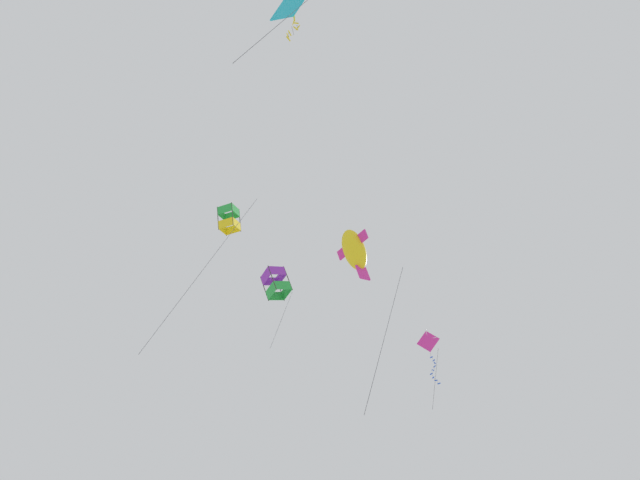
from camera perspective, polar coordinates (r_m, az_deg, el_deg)
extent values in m
cube|color=purple|center=(30.41, -4.37, -4.07)|extent=(0.93, 0.93, 0.54)
cube|color=purple|center=(29.86, -6.12, -4.01)|extent=(0.93, 0.93, 0.54)
cube|color=purple|center=(30.50, -5.67, -4.65)|extent=(0.88, 0.88, 0.94)
cube|color=purple|center=(29.77, -4.80, -3.43)|extent=(0.88, 0.88, 0.94)
cube|color=green|center=(29.86, -3.77, -5.71)|extent=(0.93, 0.93, 0.54)
cube|color=green|center=(29.31, -5.54, -5.68)|extent=(0.93, 0.93, 0.54)
cube|color=green|center=(29.95, -5.09, -6.29)|extent=(0.88, 0.88, 0.94)
cube|color=green|center=(29.22, -4.19, -5.09)|extent=(0.88, 0.88, 0.94)
cylinder|color=#332D28|center=(30.50, -4.51, -5.48)|extent=(0.53, 0.53, 1.60)
cylinder|color=#332D28|center=(29.77, -3.62, -4.28)|extent=(0.53, 0.53, 1.60)
cylinder|color=#332D28|center=(29.95, -6.26, -5.44)|extent=(0.53, 0.53, 1.60)
cylinder|color=#332D28|center=(29.22, -5.39, -4.22)|extent=(0.53, 0.53, 1.60)
cylinder|color=#47474C|center=(27.70, -4.32, -8.81)|extent=(0.79, 0.71, 4.26)
cube|color=green|center=(25.71, -9.82, 2.73)|extent=(0.80, 0.25, 0.39)
cube|color=green|center=(25.10, -10.66, 3.46)|extent=(0.80, 0.25, 0.39)
cube|color=green|center=(25.56, -11.01, 2.84)|extent=(0.10, 0.88, 0.69)
cube|color=green|center=(25.26, -9.46, 3.34)|extent=(0.10, 0.88, 0.69)
cube|color=yellow|center=(25.34, -9.71, 1.19)|extent=(0.80, 0.25, 0.39)
cube|color=yellow|center=(24.72, -10.56, 1.89)|extent=(0.80, 0.25, 0.39)
cube|color=yellow|center=(25.18, -10.91, 1.30)|extent=(0.10, 0.88, 0.69)
cube|color=yellow|center=(24.88, -9.34, 1.78)|extent=(0.10, 0.88, 0.69)
cylinder|color=#332D28|center=(25.68, -10.54, 1.73)|extent=(0.07, 0.52, 1.17)
cylinder|color=#332D28|center=(25.38, -8.99, 2.21)|extent=(0.07, 0.52, 1.17)
cylinder|color=#332D28|center=(25.07, -11.40, 2.43)|extent=(0.07, 0.52, 1.17)
cylinder|color=#332D28|center=(24.76, -9.82, 2.94)|extent=(0.07, 0.52, 1.17)
cylinder|color=#47474C|center=(20.91, -12.68, -2.83)|extent=(3.37, 0.55, 8.20)
cube|color=#1EB2C6|center=(19.06, -3.18, 25.08)|extent=(1.85, 0.74, 1.95)
cylinder|color=yellow|center=(19.07, -3.12, 25.00)|extent=(0.15, 0.49, 2.24)
cylinder|color=yellow|center=(19.22, -3.15, 25.23)|extent=(1.47, 0.69, 0.05)
cylinder|color=#47474C|center=(17.95, -2.97, 23.34)|extent=(0.02, 0.02, 0.23)
cube|color=yellow|center=(17.84, -3.00, 23.24)|extent=(0.12, 0.15, 0.06)
cylinder|color=#47474C|center=(17.72, -2.86, 23.20)|extent=(0.04, 0.11, 0.23)
cube|color=yellow|center=(17.60, -2.72, 23.16)|extent=(0.17, 0.08, 0.06)
cylinder|color=#47474C|center=(17.50, -2.60, 22.96)|extent=(0.08, 0.06, 0.23)
cube|color=yellow|center=(17.40, -2.49, 22.75)|extent=(0.15, 0.11, 0.06)
cylinder|color=#47474C|center=(17.29, -2.62, 22.71)|extent=(0.08, 0.06, 0.23)
cube|color=yellow|center=(17.17, -2.75, 22.66)|extent=(0.12, 0.15, 0.06)
cylinder|color=#47474C|center=(17.08, -3.08, 22.42)|extent=(0.02, 0.20, 0.23)
cube|color=yellow|center=(16.99, -3.41, 22.18)|extent=(0.05, 0.17, 0.06)
cylinder|color=#47474C|center=(16.89, -3.52, 22.04)|extent=(0.02, 0.06, 0.23)
cube|color=yellow|center=(16.78, -3.64, 21.90)|extent=(0.02, 0.17, 0.06)
cylinder|color=#47474C|center=(16.67, -3.61, 21.77)|extent=(0.01, 0.03, 0.23)
cube|color=yellow|center=(16.57, -3.58, 21.64)|extent=(0.09, 0.16, 0.06)
cylinder|color=#47474C|center=(14.91, -3.64, 23.75)|extent=(2.14, 0.60, 5.92)
ellipsoid|color=yellow|center=(20.59, 3.84, -1.08)|extent=(1.57, 1.71, 2.08)
cube|color=#DB2D93|center=(20.95, 2.74, -1.32)|extent=(0.68, 0.54, 0.42)
cube|color=#DB2D93|center=(20.48, 4.58, 0.21)|extent=(0.68, 0.54, 0.42)
cube|color=#DB2D93|center=(20.05, 4.84, -3.69)|extent=(0.48, 0.68, 0.77)
sphere|color=black|center=(21.29, 3.53, -0.32)|extent=(0.23, 0.24, 0.19)
sphere|color=black|center=(21.05, 4.47, 0.47)|extent=(0.23, 0.24, 0.19)
cylinder|color=#47474C|center=(17.13, 7.50, -9.87)|extent=(1.65, 1.47, 6.64)
cube|color=#DB2D93|center=(32.18, 12.05, -11.07)|extent=(1.42, 0.24, 1.42)
cylinder|color=white|center=(32.20, 12.06, -11.09)|extent=(0.04, 0.37, 1.62)
cylinder|color=white|center=(32.25, 12.02, -10.89)|extent=(1.14, 0.24, 0.03)
cylinder|color=#47474C|center=(31.80, 12.36, -12.57)|extent=(0.01, 0.02, 0.23)
cube|color=blue|center=(31.74, 12.41, -12.73)|extent=(0.17, 0.06, 0.06)
cylinder|color=#47474C|center=(31.69, 12.53, -12.90)|extent=(0.04, 0.11, 0.23)
cube|color=blue|center=(31.64, 12.66, -13.06)|extent=(0.14, 0.13, 0.06)
cylinder|color=#47474C|center=(31.55, 12.72, -13.19)|extent=(0.07, 0.04, 0.23)
cube|color=blue|center=(31.46, 12.78, -13.33)|extent=(0.11, 0.16, 0.06)
cylinder|color=#47474C|center=(31.41, 12.77, -13.51)|extent=(0.02, 0.06, 0.23)
cube|color=blue|center=(31.35, 12.76, -13.69)|extent=(0.13, 0.14, 0.06)
cylinder|color=#47474C|center=(31.29, 12.67, -13.89)|extent=(0.01, 0.14, 0.23)
cube|color=blue|center=(31.23, 12.59, -14.08)|extent=(0.10, 0.16, 0.06)
cylinder|color=#47474C|center=(31.18, 12.48, -14.28)|extent=(0.02, 0.16, 0.23)
cube|color=blue|center=(31.12, 12.38, -14.49)|extent=(0.16, 0.09, 0.06)
cylinder|color=#47474C|center=(31.08, 12.50, -14.67)|extent=(0.06, 0.09, 0.23)
cube|color=blue|center=(31.04, 12.61, -14.85)|extent=(0.14, 0.13, 0.06)
cylinder|color=#47474C|center=(30.97, 12.75, -14.98)|extent=(0.04, 0.13, 0.23)
cube|color=blue|center=(30.89, 12.90, -15.12)|extent=(0.17, 0.03, 0.06)
cylinder|color=#47474C|center=(30.83, 13.06, -15.27)|extent=(0.01, 0.14, 0.23)
cube|color=blue|center=(30.78, 13.23, -15.42)|extent=(0.17, 0.05, 0.06)
cylinder|color=#47474C|center=(30.43, 12.84, -14.82)|extent=(0.97, 0.09, 3.82)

